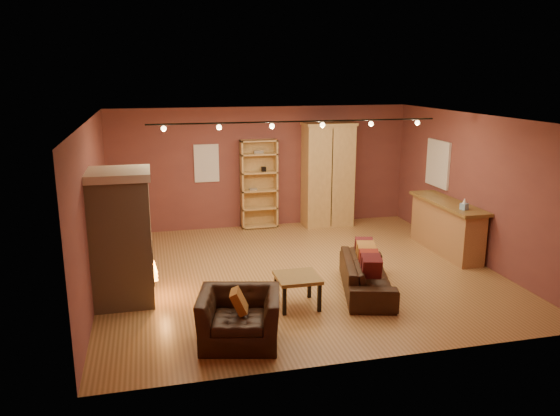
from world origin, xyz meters
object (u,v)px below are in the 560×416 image
object	(u,v)px
armchair	(239,309)
coffee_table	(297,280)
bar_counter	(446,226)
bookcase	(258,183)
fireplace	(122,237)
armoire	(328,174)
loveseat	(367,269)

from	to	relation	value
armchair	coffee_table	distance (m)	1.43
bar_counter	armchair	distance (m)	5.48
bookcase	bar_counter	world-z (taller)	bookcase
fireplace	armoire	distance (m)	5.76
armoire	loveseat	size ratio (longest dim) A/B	1.22
coffee_table	armchair	bearing A→B (deg)	-138.48
bar_counter	loveseat	size ratio (longest dim) A/B	1.10
loveseat	coffee_table	size ratio (longest dim) A/B	3.01
bookcase	armoire	bearing A→B (deg)	-7.02
armoire	coffee_table	xyz separation A→B (m)	(-1.94, -4.38, -0.80)
fireplace	bookcase	distance (m)	4.75
armchair	fireplace	bearing A→B (deg)	144.31
coffee_table	loveseat	bearing A→B (deg)	13.14
armoire	fireplace	bearing A→B (deg)	-142.09
loveseat	coffee_table	world-z (taller)	loveseat
loveseat	bookcase	bearing A→B (deg)	27.87
loveseat	armoire	bearing A→B (deg)	5.97
bar_counter	loveseat	world-z (taller)	bar_counter
bar_counter	fireplace	bearing A→B (deg)	-170.58
bar_counter	loveseat	distance (m)	2.84
armoire	loveseat	bearing A→B (deg)	-99.25
fireplace	bar_counter	bearing A→B (deg)	9.42
bar_counter	bookcase	bearing A→B (deg)	140.82
armoire	armchair	size ratio (longest dim) A/B	2.00
fireplace	armoire	world-z (taller)	armoire
loveseat	armchair	bearing A→B (deg)	133.17
coffee_table	fireplace	bearing A→B (deg)	162.23
bookcase	armoire	size ratio (longest dim) A/B	0.85
bookcase	loveseat	bearing A→B (deg)	-77.35
armchair	coffee_table	world-z (taller)	armchair
bookcase	armchair	world-z (taller)	bookcase
armchair	coffee_table	size ratio (longest dim) A/B	1.83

